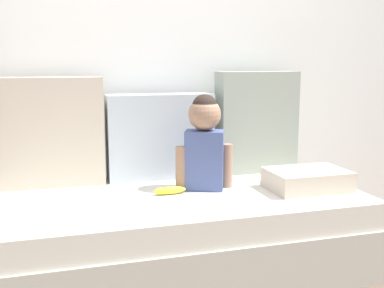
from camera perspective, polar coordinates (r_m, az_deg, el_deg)
ground_plane at (r=2.50m, az=-1.88°, el=-14.95°), size 12.00×12.00×0.00m
back_wall at (r=2.84m, az=-5.08°, el=12.50°), size 5.10×0.10×2.36m
couch at (r=2.42m, az=-1.91°, el=-10.71°), size 1.90×0.91×0.40m
throw_pillow_left at (r=2.57m, az=-16.84°, el=1.39°), size 0.54×0.16×0.58m
throw_pillow_center at (r=2.64m, az=-3.90°, el=0.94°), size 0.60×0.16×0.48m
throw_pillow_right at (r=2.82m, az=7.87°, el=2.68°), size 0.48×0.16×0.60m
toddler at (r=2.40m, az=1.53°, el=0.46°), size 0.31×0.20×0.49m
banana at (r=2.35m, az=-2.76°, el=-5.68°), size 0.17×0.05×0.04m
folded_blanket at (r=2.50m, az=13.87°, el=-4.25°), size 0.40×0.28×0.10m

